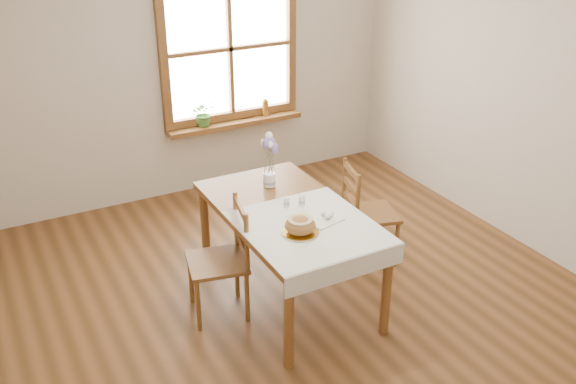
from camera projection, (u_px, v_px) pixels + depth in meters
name	position (u px, v px, depth m)	size (l,w,h in m)	color
ground	(307.00, 314.00, 4.84)	(5.00, 5.00, 0.00)	brown
room_walls	(310.00, 97.00, 4.10)	(4.60, 5.10, 2.65)	beige
window	(230.00, 49.00, 6.39)	(1.46, 0.08, 1.46)	brown
window_sill	(235.00, 123.00, 6.66)	(1.46, 0.20, 0.05)	brown
dining_table	(288.00, 220.00, 4.79)	(0.90, 1.60, 0.75)	brown
table_linen	(308.00, 227.00, 4.51)	(0.91, 0.99, 0.01)	white
chair_left	(217.00, 261.00, 4.69)	(0.42, 0.44, 0.90)	brown
chair_right	(371.00, 212.00, 5.39)	(0.41, 0.43, 0.89)	brown
bread_plate	(300.00, 232.00, 4.42)	(0.25, 0.25, 0.01)	silver
bread_loaf	(300.00, 224.00, 4.39)	(0.21, 0.21, 0.12)	#A4763A
egg_napkin	(323.00, 220.00, 4.59)	(0.24, 0.20, 0.01)	white
eggs	(323.00, 216.00, 4.58)	(0.18, 0.17, 0.04)	white
salt_shaker	(287.00, 202.00, 4.76)	(0.04, 0.04, 0.08)	silver
pepper_shaker	(302.00, 201.00, 4.77)	(0.05, 0.05, 0.09)	silver
flower_vase	(269.00, 180.00, 5.10)	(0.10, 0.10, 0.11)	silver
lavender_bouquet	(269.00, 155.00, 5.01)	(0.18, 0.18, 0.33)	#705CA3
potted_plant	(204.00, 116.00, 6.46)	(0.24, 0.26, 0.21)	#447B31
amber_bottle	(265.00, 107.00, 6.76)	(0.07, 0.07, 0.18)	#A26B1D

